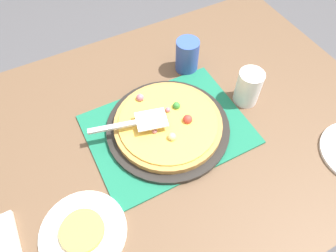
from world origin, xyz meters
TOP-DOWN VIEW (x-y plane):
  - ground_plane at (0.00, 0.00)m, footprint 8.00×8.00m
  - dining_table at (0.00, 0.00)m, footprint 1.40×1.00m
  - placemat at (0.00, 0.00)m, footprint 0.48×0.36m
  - pizza_pan at (0.00, 0.00)m, footprint 0.38×0.38m
  - pizza at (-0.00, -0.00)m, footprint 0.33×0.33m
  - plate_near_left at (0.34, 0.18)m, footprint 0.22×0.22m
  - served_slice_left at (0.34, 0.18)m, footprint 0.11×0.11m
  - cup_near at (-0.29, 0.01)m, footprint 0.08×0.08m
  - cup_far at (-0.18, -0.21)m, footprint 0.08×0.08m
  - pizza_server at (0.09, -0.02)m, footprint 0.23×0.10m

SIDE VIEW (x-z plane):
  - ground_plane at x=0.00m, z-range 0.00..0.00m
  - dining_table at x=0.00m, z-range 0.27..1.02m
  - placemat at x=0.00m, z-range 0.75..0.76m
  - plate_near_left at x=0.34m, z-range 0.75..0.76m
  - pizza_pan at x=0.00m, z-range 0.76..0.77m
  - served_slice_left at x=0.34m, z-range 0.76..0.78m
  - pizza at x=0.00m, z-range 0.76..0.81m
  - cup_near at x=-0.29m, z-range 0.75..0.87m
  - cup_far at x=-0.18m, z-range 0.75..0.87m
  - pizza_server at x=0.09m, z-range 0.82..0.82m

